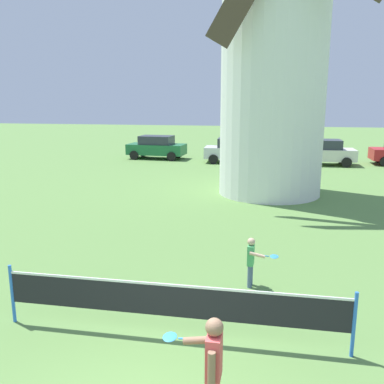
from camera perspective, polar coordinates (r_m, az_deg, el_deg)
The scene contains 7 objects.
windmill at distance 18.20m, azimuth 11.23°, elevation 20.27°, with size 7.51×5.01×13.24m.
tennis_net at distance 7.26m, azimuth -2.95°, elevation -14.57°, with size 5.94×0.06×1.10m.
player_near at distance 5.51m, azimuth 2.77°, elevation -22.58°, with size 0.79×0.57×1.46m.
player_far at distance 9.20m, azimuth 8.17°, elevation -9.05°, with size 0.67×0.49×1.10m.
parked_car_green at distance 28.79m, azimuth -4.84°, elevation 6.15°, with size 3.97×2.10×1.56m.
parked_car_silver at distance 27.03m, azimuth 5.88°, elevation 5.71°, with size 3.89×1.98×1.56m.
parked_car_cream at distance 27.17m, azimuth 17.26°, elevation 5.25°, with size 3.98×1.95×1.56m.
Camera 1 is at (1.29, -4.35, 3.99)m, focal length 39.16 mm.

